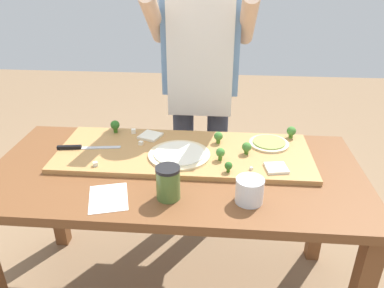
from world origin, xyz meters
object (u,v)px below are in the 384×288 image
cheese_crumble_b (134,131)px  sauce_jar (168,183)px  pizza_slice_far_left (276,168)px  broccoli_floret_center_right (220,153)px  cook_center (201,73)px  chefs_knife (80,147)px  pizza_slice_center (150,136)px  broccoli_floret_front_mid (115,125)px  prep_table (176,188)px  broccoli_floret_front_left (228,166)px  broccoli_floret_center_left (247,147)px  flour_cup (249,192)px  pizza_whole_pesto_green (269,143)px  recipe_note (108,198)px  cheese_crumble_a (141,143)px  cheese_crumble_c (95,164)px  cheese_crumble_d (251,169)px  pizza_whole_white_garlic (179,154)px  broccoli_floret_back_right (291,131)px  broccoli_floret_back_left (218,137)px

cheese_crumble_b → sauce_jar: 0.57m
pizza_slice_far_left → broccoli_floret_center_right: size_ratio=1.52×
cook_center → chefs_knife: bearing=-136.9°
pizza_slice_center → broccoli_floret_front_mid: broccoli_floret_front_mid is taller
prep_table → broccoli_floret_front_left: size_ratio=35.04×
pizza_slice_far_left → prep_table: bearing=178.5°
sauce_jar → chefs_knife: bearing=144.8°
broccoli_floret_center_right → broccoli_floret_front_left: (0.03, -0.10, -0.01)m
broccoli_floret_center_left → flour_cup: 0.33m
pizza_whole_pesto_green → recipe_note: bearing=-144.5°
cheese_crumble_b → cheese_crumble_a: bearing=-63.1°
cheese_crumble_c → flour_cup: bearing=-15.0°
pizza_slice_center → broccoli_floret_front_mid: 0.19m
broccoli_floret_front_left → prep_table: bearing=167.9°
broccoli_floret_center_left → cheese_crumble_b: broccoli_floret_center_left is taller
pizza_slice_far_left → broccoli_floret_front_left: broccoli_floret_front_left is taller
pizza_slice_center → cheese_crumble_c: bearing=-121.2°
broccoli_floret_front_left → recipe_note: broccoli_floret_front_left is taller
cheese_crumble_d → pizza_slice_center: bearing=149.8°
pizza_slice_far_left → broccoli_floret_center_left: (-0.12, 0.13, 0.03)m
pizza_slice_center → cheese_crumble_b: size_ratio=4.43×
pizza_slice_center → recipe_note: pizza_slice_center is taller
cheese_crumble_a → cheese_crumble_b: bearing=116.9°
recipe_note → cook_center: 0.93m
prep_table → chefs_knife: bearing=167.2°
broccoli_floret_center_left → cheese_crumble_a: (-0.49, 0.05, -0.02)m
pizza_slice_center → recipe_note: 0.50m
sauce_jar → pizza_whole_white_garlic: bearing=88.4°
cheese_crumble_b → cheese_crumble_c: size_ratio=1.16×
broccoli_floret_front_mid → recipe_note: bearing=-78.1°
pizza_whole_white_garlic → broccoli_floret_back_right: 0.57m
flour_cup → recipe_note: bearing=-177.4°
broccoli_floret_back_right → broccoli_floret_center_left: bearing=-140.5°
broccoli_floret_back_right → sauce_jar: sauce_jar is taller
pizza_whole_pesto_green → broccoli_floret_back_right: (0.11, 0.08, 0.03)m
cheese_crumble_b → flour_cup: size_ratio=0.21×
pizza_whole_pesto_green → cheese_crumble_b: bearing=174.0°
broccoli_floret_center_right → cook_center: size_ratio=0.03×
broccoli_floret_back_left → broccoli_floret_back_right: 0.36m
prep_table → pizza_whole_white_garlic: 0.15m
chefs_knife → broccoli_floret_center_right: broccoli_floret_center_right is taller
broccoli_floret_front_left → cheese_crumble_b: broccoli_floret_front_left is taller
recipe_note → pizza_slice_center: bearing=81.7°
flour_cup → sauce_jar: sauce_jar is taller
chefs_knife → flour_cup: 0.83m
broccoli_floret_front_mid → broccoli_floret_center_left: bearing=-15.1°
chefs_knife → pizza_whole_pesto_green: size_ratio=1.56×
pizza_slice_far_left → cheese_crumble_b: size_ratio=4.07×
pizza_slice_center → cheese_crumble_b: 0.10m
pizza_whole_white_garlic → broccoli_floret_center_right: broccoli_floret_center_right is taller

